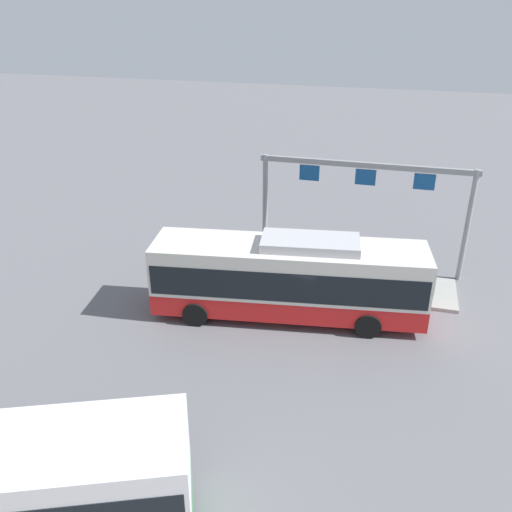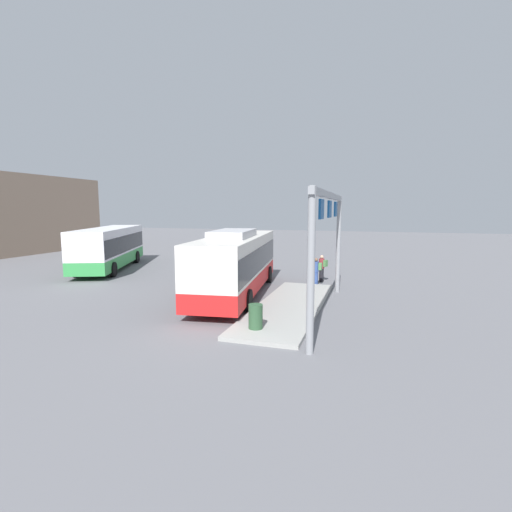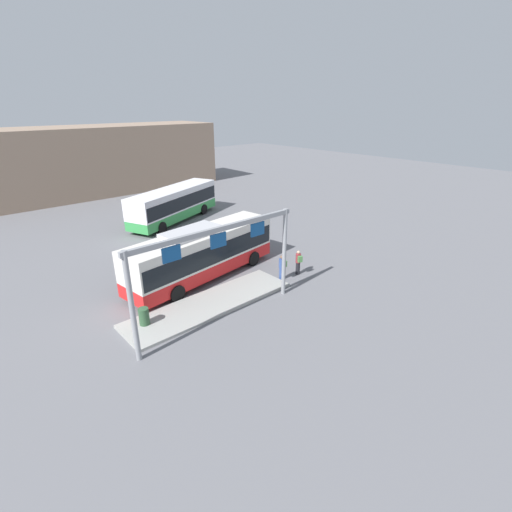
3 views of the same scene
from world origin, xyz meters
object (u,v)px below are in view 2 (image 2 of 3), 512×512
object	(u,v)px
person_waiting_near	(316,271)
trash_bin	(256,316)
bus_main	(237,261)
bus_background_left	(110,245)
person_boarding	(322,268)

from	to	relation	value
person_waiting_near	trash_bin	bearing A→B (deg)	85.89
bus_main	bus_background_left	distance (m)	13.17
bus_background_left	trash_bin	world-z (taller)	bus_background_left
person_waiting_near	trash_bin	xyz separation A→B (m)	(-9.02, 0.87, -0.28)
bus_main	person_waiting_near	xyz separation A→B (m)	(3.47, -3.68, -0.92)
person_boarding	trash_bin	world-z (taller)	person_boarding
person_boarding	bus_main	bearing A→B (deg)	73.47
bus_background_left	person_boarding	world-z (taller)	bus_background_left
bus_background_left	person_waiting_near	bearing A→B (deg)	61.92
person_waiting_near	bus_background_left	bearing A→B (deg)	-4.48
trash_bin	bus_background_left	bearing A→B (deg)	54.54
bus_main	bus_background_left	size ratio (longest dim) A/B	1.02
bus_main	trash_bin	bearing A→B (deg)	-160.90
person_boarding	person_waiting_near	xyz separation A→B (m)	(-1.39, 0.15, 0.00)
bus_background_left	person_boarding	xyz separation A→B (m)	(-0.25, -15.97, -0.89)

